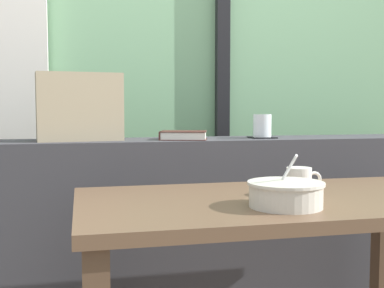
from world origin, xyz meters
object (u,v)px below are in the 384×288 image
at_px(breakfast_table, 277,237).
at_px(fork_utensil, 286,186).
at_px(coaster_square, 262,137).
at_px(closed_book, 183,135).
at_px(ceramic_mug, 300,181).
at_px(juice_glass, 262,126).
at_px(throw_pillow, 80,107).
at_px(soup_bowl, 286,194).

xyz_separation_m(breakfast_table, fork_utensil, (0.11, 0.18, 0.12)).
height_order(coaster_square, fork_utensil, coaster_square).
relative_size(closed_book, ceramic_mug, 1.90).
bearing_deg(coaster_square, breakfast_table, -106.77).
height_order(juice_glass, throw_pillow, throw_pillow).
height_order(breakfast_table, soup_bowl, soup_bowl).
relative_size(breakfast_table, throw_pillow, 3.69).
xyz_separation_m(coaster_square, juice_glass, (0.00, 0.00, 0.05)).
xyz_separation_m(breakfast_table, closed_book, (-0.17, 0.56, 0.28)).
relative_size(coaster_square, closed_book, 0.47).
bearing_deg(closed_book, juice_glass, 2.82).
bearing_deg(throw_pillow, ceramic_mug, -41.40).
bearing_deg(closed_book, ceramic_mug, -65.20).
bearing_deg(soup_bowl, closed_book, 101.02).
bearing_deg(breakfast_table, fork_utensil, 58.74).
xyz_separation_m(breakfast_table, soup_bowl, (-0.03, -0.14, 0.16)).
height_order(soup_bowl, ceramic_mug, soup_bowl).
relative_size(breakfast_table, coaster_square, 11.81).
height_order(coaster_square, closed_book, closed_book).
distance_m(juice_glass, throw_pillow, 0.75).
bearing_deg(fork_utensil, ceramic_mug, -71.96).
distance_m(soup_bowl, fork_utensil, 0.35).
distance_m(juice_glass, fork_utensil, 0.44).
xyz_separation_m(throw_pillow, fork_utensil, (0.68, -0.41, -0.27)).
distance_m(closed_book, ceramic_mug, 0.60).
bearing_deg(coaster_square, closed_book, -177.18).
bearing_deg(throw_pillow, breakfast_table, -46.05).
bearing_deg(fork_utensil, closed_book, 153.60).
distance_m(throw_pillow, soup_bowl, 0.93).
relative_size(fork_utensil, ceramic_mug, 1.50).
height_order(breakfast_table, throw_pillow, throw_pillow).
bearing_deg(soup_bowl, coaster_square, 73.80).
bearing_deg(ceramic_mug, coaster_square, 80.55).
bearing_deg(fork_utensil, breakfast_table, -93.63).
height_order(breakfast_table, closed_book, closed_book).
height_order(throw_pillow, soup_bowl, throw_pillow).
height_order(breakfast_table, ceramic_mug, ceramic_mug).
distance_m(breakfast_table, juice_glass, 0.67).
bearing_deg(soup_bowl, ceramic_mug, 53.64).
distance_m(coaster_square, soup_bowl, 0.75).
height_order(juice_glass, ceramic_mug, juice_glass).
bearing_deg(ceramic_mug, fork_utensil, 80.40).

